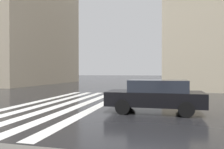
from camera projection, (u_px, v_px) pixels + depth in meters
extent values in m
plane|color=black|center=(13.00, 118.00, 8.31)|extent=(220.00, 220.00, 0.00)
cube|color=silver|center=(101.00, 105.00, 11.65)|extent=(13.00, 0.50, 0.01)
cube|color=silver|center=(83.00, 104.00, 11.89)|extent=(13.00, 0.50, 0.01)
cube|color=silver|center=(66.00, 103.00, 12.13)|extent=(13.00, 0.50, 0.01)
cube|color=silver|center=(50.00, 103.00, 12.37)|extent=(13.00, 0.50, 0.01)
cube|color=silver|center=(35.00, 102.00, 12.60)|extent=(13.00, 0.50, 0.01)
cube|color=black|center=(154.00, 98.00, 9.51)|extent=(1.75, 4.10, 0.60)
cube|color=#232833|center=(158.00, 86.00, 9.46)|extent=(1.54, 2.46, 0.50)
cylinder|color=black|center=(123.00, 107.00, 9.00)|extent=(0.20, 0.62, 0.62)
cylinder|color=black|center=(129.00, 102.00, 10.61)|extent=(0.20, 0.62, 0.62)
cylinder|color=black|center=(186.00, 109.00, 8.41)|extent=(0.20, 0.62, 0.62)
cylinder|color=black|center=(183.00, 103.00, 10.01)|extent=(0.20, 0.62, 0.62)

